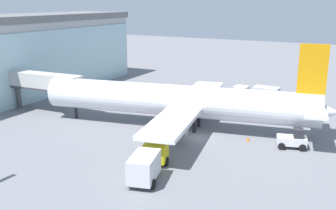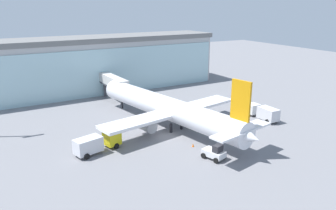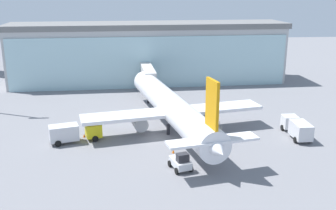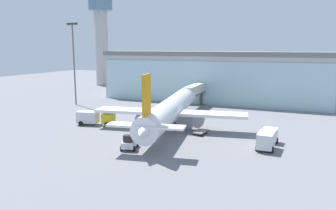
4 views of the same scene
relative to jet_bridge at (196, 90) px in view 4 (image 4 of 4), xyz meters
The scene contains 12 objects.
ground 25.51m from the jet_bridge, 88.48° to the right, with size 240.00×240.00×0.00m, color slate.
terminal_building 11.81m from the jet_bridge, 86.67° to the left, with size 63.77×15.12×13.78m.
jet_bridge is the anchor object (origin of this frame).
control_tower 60.70m from the jet_bridge, 148.98° to the left, with size 9.60×9.60×33.34m.
apron_light_mast 32.33m from the jet_bridge, 162.61° to the right, with size 3.20×0.40×20.99m.
airplane 21.65m from the jet_bridge, 81.98° to the right, with size 28.24×38.89×11.41m.
catering_truck 28.19m from the jet_bridge, 114.17° to the right, with size 7.62×4.13×2.65m.
fuel_truck 33.93m from the jet_bridge, 51.00° to the right, with size 2.51×7.30×2.65m.
baggage_cart 25.74m from the jet_bridge, 67.71° to the right, with size 1.79×2.90×1.50m.
pushback_tug 36.12m from the jet_bridge, 85.49° to the right, with size 2.95×3.59×2.30m.
safety_cone_nose 31.18m from the jet_bridge, 85.56° to the right, with size 0.36×0.36×0.55m, color orange.
safety_cone_wingtip 26.33m from the jet_bridge, 113.27° to the right, with size 0.36×0.36×0.55m, color orange.
Camera 4 is at (27.22, -50.79, 15.09)m, focal length 35.00 mm.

